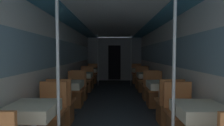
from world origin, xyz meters
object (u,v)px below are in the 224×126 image
(chair_right_near_3, at_px, (141,81))
(dining_table_right_3, at_px, (139,71))
(chair_left_far_0, at_px, (50,122))
(support_pole_right_0, at_px, (174,76))
(chair_left_near_2, at_px, (80,90))
(dining_table_right_1, at_px, (161,87))
(chair_left_far_1, at_px, (75,95))
(chair_right_far_3, at_px, (137,77))
(chair_right_far_1, at_px, (155,96))
(dining_table_left_2, at_px, (83,76))
(dining_table_left_1, at_px, (69,86))
(dining_table_right_0, at_px, (200,114))
(chair_right_near_2, at_px, (150,90))
(chair_right_far_2, at_px, (143,84))
(chair_right_near_1, at_px, (168,110))
(chair_left_far_2, at_px, (86,84))
(dining_table_left_0, at_px, (33,113))
(support_pole_left_3, at_px, (98,60))
(chair_left_near_1, at_px, (62,109))
(dining_table_right_2, at_px, (146,76))
(support_pole_right_3, at_px, (131,60))
(chair_left_far_3, at_px, (92,77))
(chair_left_near_3, at_px, (89,81))
(support_pole_left_0, at_px, (58,76))
(dining_table_left_3, at_px, (90,71))
(chair_right_far_0, at_px, (181,123))

(chair_right_near_3, bearing_deg, dining_table_right_3, 90.00)
(chair_left_far_0, xyz_separation_m, support_pole_right_0, (1.77, -0.58, 0.82))
(chair_left_near_2, distance_m, dining_table_right_1, 2.46)
(chair_left_near_2, relative_size, support_pole_right_0, 0.41)
(chair_left_far_1, bearing_deg, chair_right_far_3, -120.13)
(chair_right_far_1, xyz_separation_m, chair_right_far_3, (0.00, 3.62, 0.00))
(dining_table_left_2, distance_m, dining_table_right_3, 2.77)
(chair_left_far_0, xyz_separation_m, dining_table_left_1, (0.00, 1.23, 0.34))
(dining_table_right_3, bearing_deg, chair_left_far_0, -113.41)
(dining_table_right_0, height_order, chair_right_near_2, chair_right_near_2)
(chair_left_far_1, bearing_deg, chair_right_far_2, -139.25)
(chair_left_near_2, bearing_deg, chair_right_near_1, -40.75)
(chair_left_far_2, bearing_deg, dining_table_right_1, 131.34)
(dining_table_right_3, relative_size, chair_right_near_3, 0.82)
(dining_table_left_0, distance_m, chair_right_near_3, 5.29)
(support_pole_left_3, distance_m, support_pole_right_0, 5.61)
(chair_left_near_1, xyz_separation_m, dining_table_right_2, (2.10, 2.39, 0.34))
(dining_table_left_0, distance_m, chair_right_far_2, 4.70)
(dining_table_left_2, bearing_deg, dining_table_right_0, -59.87)
(chair_right_near_3, distance_m, support_pole_right_3, 1.06)
(dining_table_right_3, xyz_separation_m, support_pole_right_3, (-0.33, -0.00, 0.48))
(chair_left_far_1, bearing_deg, chair_left_far_3, -90.00)
(chair_left_far_1, relative_size, chair_right_far_2, 1.00)
(chair_left_far_0, bearing_deg, chair_right_near_1, -162.71)
(dining_table_left_0, bearing_deg, chair_left_far_2, 90.00)
(dining_table_right_2, bearing_deg, chair_right_near_3, 90.00)
(dining_table_right_2, bearing_deg, chair_left_far_1, -149.61)
(support_pole_right_0, bearing_deg, support_pole_left_3, 104.84)
(chair_right_near_3, bearing_deg, support_pole_left_3, 161.91)
(dining_table_left_1, xyz_separation_m, dining_table_right_2, (2.10, 1.81, 0.00))
(dining_table_left_0, height_order, chair_left_near_1, chair_left_near_1)
(chair_right_far_3, bearing_deg, support_pole_left_3, 18.09)
(chair_left_near_3, bearing_deg, support_pole_right_3, 18.09)
(support_pole_left_0, bearing_deg, chair_right_far_2, 67.14)
(support_pole_right_0, distance_m, chair_right_far_3, 6.07)
(chair_left_near_2, height_order, dining_table_right_2, chair_left_near_2)
(dining_table_right_2, bearing_deg, chair_left_far_0, -124.63)
(chair_left_far_0, distance_m, dining_table_left_3, 4.86)
(dining_table_left_1, xyz_separation_m, dining_table_left_2, (0.00, 1.81, 0.00))
(chair_right_far_0, bearing_deg, chair_right_near_3, -90.00)
(chair_left_far_1, distance_m, chair_right_near_3, 3.23)
(chair_left_far_1, height_order, chair_right_far_2, same)
(chair_left_far_0, xyz_separation_m, chair_left_far_1, (0.00, 1.81, 0.00))
(chair_right_far_3, xyz_separation_m, support_pole_right_3, (-0.33, -0.58, 0.82))
(chair_left_far_0, bearing_deg, chair_left_near_3, -90.00)
(dining_table_right_1, bearing_deg, support_pole_left_0, -134.36)
(dining_table_right_1, bearing_deg, support_pole_right_0, -100.36)
(chair_left_near_3, height_order, dining_table_right_0, chair_left_near_3)
(support_pole_left_0, distance_m, chair_right_near_2, 3.61)
(chair_left_far_2, relative_size, chair_right_far_1, 1.00)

